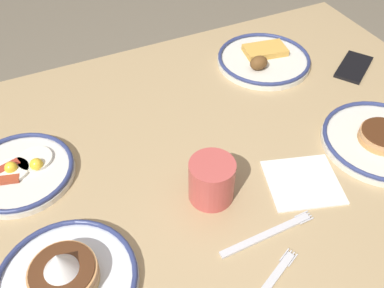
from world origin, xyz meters
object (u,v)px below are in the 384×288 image
Objects in this scene: plate_center_pancakes at (381,140)px; fork_near at (268,234)px; plate_far_side at (65,279)px; plate_near_main at (20,172)px; plate_far_companion at (263,59)px; coffee_mug at (212,179)px; cell_phone at (354,67)px; paper_napkin at (303,182)px.

plate_center_pancakes is 1.31× the size of fork_near.
plate_far_side reaches higher than fork_near.
plate_far_companion is at bearing -168.62° from plate_near_main.
plate_center_pancakes is at bearing 175.12° from coffee_mug.
cell_phone is (-0.22, 0.13, -0.01)m from plate_far_companion.
cell_phone is (-0.89, -0.30, -0.02)m from plate_far_side.
plate_far_side is at bearing -14.70° from cell_phone.
coffee_mug is at bearing -4.88° from plate_center_pancakes.
plate_center_pancakes is at bearing 26.87° from cell_phone.
plate_center_pancakes is at bearing 161.50° from plate_near_main.
plate_far_companion reaches higher than fork_near.
coffee_mug is at bearing -167.19° from plate_far_side.
cell_phone is at bearing -179.27° from plate_near_main.
plate_far_side is 1.22× the size of fork_near.
coffee_mug is at bearing -16.19° from paper_napkin.
plate_far_companion is 0.50m from coffee_mug.
plate_far_side reaches higher than plate_near_main.
plate_far_companion is 1.29× the size of fork_near.
plate_far_side is at bearing 32.96° from plate_far_companion.
cell_phone is 0.96× the size of paper_napkin.
plate_near_main is 1.54× the size of paper_napkin.
fork_near is at bearing 111.32° from coffee_mug.
plate_near_main reaches higher than fork_near.
plate_near_main is 0.71m from plate_far_companion.
fork_near is at bearing 15.06° from plate_center_pancakes.
plate_center_pancakes is 1.02× the size of plate_far_companion.
cell_phone is 0.64m from fork_near.
coffee_mug is 0.72× the size of paper_napkin.
plate_near_main is at bearing 11.38° from plate_far_companion.
plate_far_side is (0.67, 0.43, 0.01)m from plate_far_companion.
plate_near_main reaches higher than cell_phone.
coffee_mug is 0.20m from paper_napkin.
plate_center_pancakes is (-0.77, 0.26, 0.00)m from plate_near_main.
plate_center_pancakes reaches higher than paper_napkin.
coffee_mug reaches higher than paper_napkin.
plate_far_side is 0.38m from fork_near.
plate_far_side reaches higher than plate_center_pancakes.
plate_near_main is at bearing -18.50° from plate_center_pancakes.
plate_center_pancakes is 1.79× the size of paper_napkin.
plate_far_companion is 1.76× the size of paper_napkin.
plate_center_pancakes is 0.42m from coffee_mug.
plate_center_pancakes is at bearing 99.76° from plate_far_companion.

